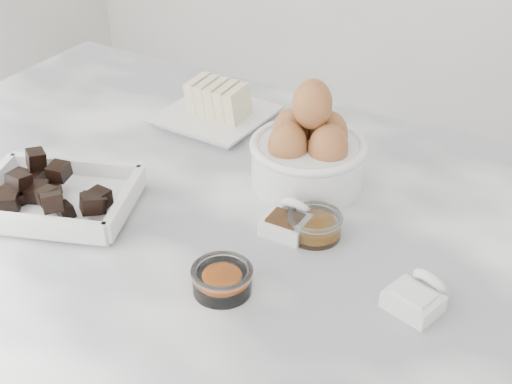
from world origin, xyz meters
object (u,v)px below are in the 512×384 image
(chocolate_dish, at_px, (56,194))
(egg_bowl, at_px, (308,151))
(vanilla_spoon, at_px, (288,221))
(butter_plate, at_px, (215,106))
(sugar_ramekin, at_px, (284,174))
(honey_bowl, at_px, (315,225))
(salt_spoon, at_px, (417,296))
(zest_bowl, at_px, (222,278))

(chocolate_dish, height_order, egg_bowl, egg_bowl)
(egg_bowl, xyz_separation_m, vanilla_spoon, (0.03, -0.12, -0.04))
(butter_plate, distance_m, sugar_ramekin, 0.24)
(egg_bowl, relative_size, vanilla_spoon, 2.37)
(vanilla_spoon, bearing_deg, sugar_ramekin, 121.24)
(butter_plate, bearing_deg, chocolate_dish, -96.82)
(chocolate_dish, distance_m, egg_bowl, 0.34)
(egg_bowl, xyz_separation_m, honey_bowl, (0.07, -0.11, -0.03))
(butter_plate, bearing_deg, vanilla_spoon, -40.34)
(butter_plate, bearing_deg, honey_bowl, -35.71)
(salt_spoon, bearing_deg, honey_bowl, 158.40)
(butter_plate, distance_m, vanilla_spoon, 0.33)
(sugar_ramekin, relative_size, honey_bowl, 1.14)
(chocolate_dish, bearing_deg, sugar_ramekin, 38.81)
(egg_bowl, bearing_deg, honey_bowl, -58.73)
(honey_bowl, height_order, vanilla_spoon, vanilla_spoon)
(butter_plate, distance_m, egg_bowl, 0.24)
(butter_plate, bearing_deg, zest_bowl, -55.62)
(sugar_ramekin, distance_m, honey_bowl, 0.11)
(honey_bowl, bearing_deg, butter_plate, 144.29)
(egg_bowl, xyz_separation_m, zest_bowl, (0.02, -0.25, -0.03))
(butter_plate, relative_size, egg_bowl, 1.02)
(chocolate_dish, xyz_separation_m, butter_plate, (0.04, 0.32, 0.00))
(egg_bowl, bearing_deg, zest_bowl, -84.95)
(vanilla_spoon, relative_size, salt_spoon, 0.87)
(chocolate_dish, distance_m, sugar_ramekin, 0.30)
(honey_bowl, bearing_deg, chocolate_dish, -159.79)
(sugar_ramekin, bearing_deg, salt_spoon, -29.42)
(sugar_ramekin, height_order, honey_bowl, sugar_ramekin)
(butter_plate, xyz_separation_m, salt_spoon, (0.44, -0.26, -0.01))
(zest_bowl, height_order, vanilla_spoon, vanilla_spoon)
(chocolate_dish, distance_m, honey_bowl, 0.34)
(chocolate_dish, bearing_deg, zest_bowl, -5.98)
(vanilla_spoon, bearing_deg, honey_bowl, 13.04)
(zest_bowl, xyz_separation_m, salt_spoon, (0.20, 0.09, -0.00))
(egg_bowl, height_order, zest_bowl, egg_bowl)
(sugar_ramekin, xyz_separation_m, salt_spoon, (0.24, -0.13, -0.01))
(butter_plate, xyz_separation_m, egg_bowl, (0.22, -0.10, 0.03))
(chocolate_dish, distance_m, butter_plate, 0.32)
(salt_spoon, bearing_deg, butter_plate, 148.86)
(zest_bowl, bearing_deg, egg_bowl, 95.05)
(salt_spoon, bearing_deg, sugar_ramekin, 150.58)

